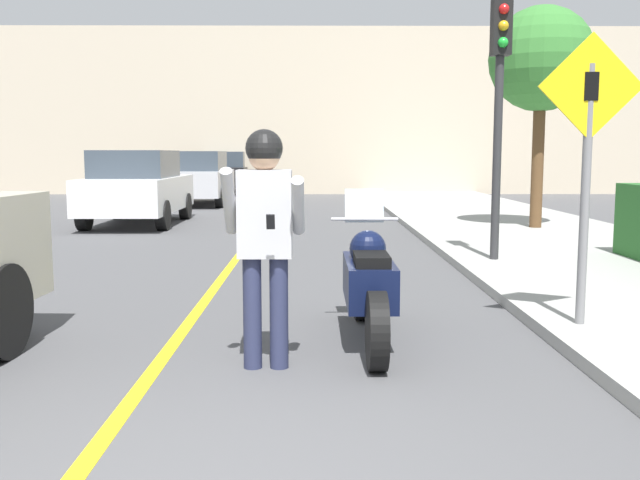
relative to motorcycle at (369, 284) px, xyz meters
The scene contains 10 objects.
road_center_line 3.40m from the motorcycle, 119.79° to the left, with size 0.12×36.00×0.01m.
building_backdrop 23.11m from the motorcycle, 92.67° to the left, with size 28.00×1.20×6.52m.
motorcycle is the anchor object (origin of this frame).
person_biker 1.29m from the motorcycle, 137.38° to the right, with size 0.59×0.48×1.79m.
crossing_sign 2.21m from the motorcycle, ahead, with size 0.91×0.08×2.52m.
traffic_light 5.01m from the motorcycle, 62.37° to the left, with size 0.26×0.30×3.60m.
street_tree 9.80m from the motorcycle, 64.32° to the left, with size 2.07×2.07×4.40m.
parked_car_white 11.13m from the motorcycle, 113.72° to the left, with size 1.88×4.20×1.68m.
parked_car_silver 17.00m from the motorcycle, 104.03° to the left, with size 1.88×4.20×1.68m.
parked_car_black 23.23m from the motorcycle, 99.94° to the left, with size 1.88×4.20×1.68m.
Camera 1 is at (0.60, -2.92, 1.61)m, focal length 40.00 mm.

